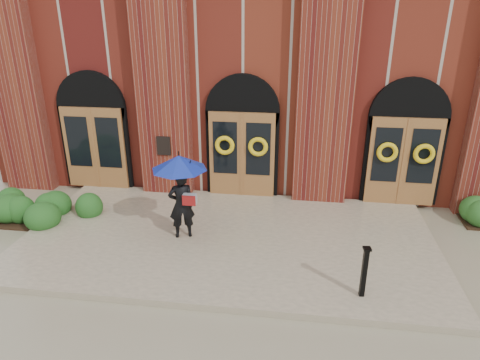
# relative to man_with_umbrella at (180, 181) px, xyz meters

# --- Properties ---
(ground) EXTENTS (90.00, 90.00, 0.00)m
(ground) POSITION_rel_man_with_umbrella_xyz_m (1.08, -0.01, -1.61)
(ground) COLOR gray
(ground) RESTS_ON ground
(landing) EXTENTS (10.00, 5.30, 0.15)m
(landing) POSITION_rel_man_with_umbrella_xyz_m (1.08, 0.14, -1.53)
(landing) COLOR tan
(landing) RESTS_ON ground
(church_building) EXTENTS (16.20, 12.53, 7.00)m
(church_building) POSITION_rel_man_with_umbrella_xyz_m (1.08, 8.78, 1.89)
(church_building) COLOR maroon
(church_building) RESTS_ON ground
(man_with_umbrella) EXTENTS (1.68, 1.68, 2.09)m
(man_with_umbrella) POSITION_rel_man_with_umbrella_xyz_m (0.00, 0.00, 0.00)
(man_with_umbrella) COLOR black
(man_with_umbrella) RESTS_ON landing
(metal_post) EXTENTS (0.16, 0.16, 1.07)m
(metal_post) POSITION_rel_man_with_umbrella_xyz_m (4.05, -1.79, -0.90)
(metal_post) COLOR black
(metal_post) RESTS_ON landing
(hedge_wall_left) EXTENTS (2.75, 1.10, 0.71)m
(hedge_wall_left) POSITION_rel_man_with_umbrella_xyz_m (-4.18, 0.55, -1.26)
(hedge_wall_left) COLOR #1E4A18
(hedge_wall_left) RESTS_ON ground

